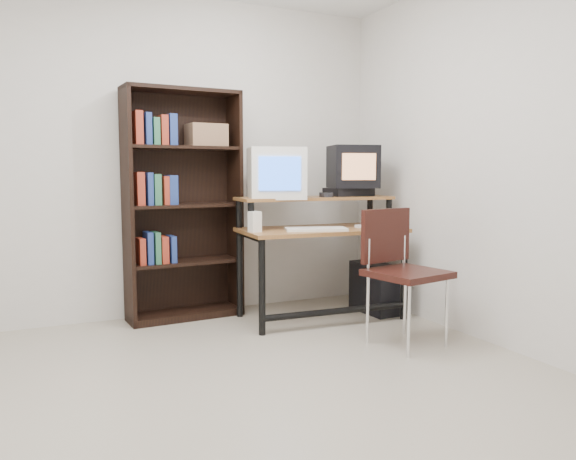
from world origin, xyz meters
name	(u,v)px	position (x,y,z in m)	size (l,w,h in m)	color
floor	(230,409)	(0.00, 0.00, -0.01)	(4.00, 4.00, 0.01)	#B5AA96
back_wall	(147,157)	(0.00, 2.00, 1.30)	(4.00, 0.01, 2.60)	silver
right_wall	(529,154)	(2.00, 0.00, 1.30)	(0.01, 4.00, 2.60)	silver
computer_desk	(320,233)	(1.25, 1.38, 0.70)	(1.32, 0.72, 0.98)	#976231
crt_monitor	(276,173)	(0.92, 1.51, 1.17)	(0.53, 0.53, 0.41)	white
vcr	(348,193)	(1.58, 1.49, 1.01)	(0.36, 0.26, 0.08)	black
crt_tv	(353,167)	(1.61, 1.48, 1.23)	(0.46, 0.45, 0.35)	black
cd_spindle	(326,196)	(1.31, 1.38, 0.99)	(0.12, 0.12, 0.05)	#26262B
keyboard	(316,230)	(1.13, 1.23, 0.74)	(0.47, 0.21, 0.04)	white
mousepad	(363,229)	(1.58, 1.26, 0.72)	(0.22, 0.18, 0.01)	black
mouse	(362,227)	(1.57, 1.26, 0.74)	(0.10, 0.06, 0.03)	white
desk_speaker	(255,223)	(0.66, 1.31, 0.80)	(0.08, 0.07, 0.17)	white
pc_tower	(374,288)	(1.74, 1.33, 0.21)	(0.20, 0.45, 0.42)	black
school_chair	(399,261)	(1.43, 0.55, 0.58)	(0.54, 0.54, 0.93)	black
bookshelf	(182,202)	(0.24, 1.86, 0.94)	(0.94, 0.37, 1.83)	black
wall_outlet	(411,279)	(1.99, 1.15, 0.30)	(0.02, 0.08, 0.12)	beige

